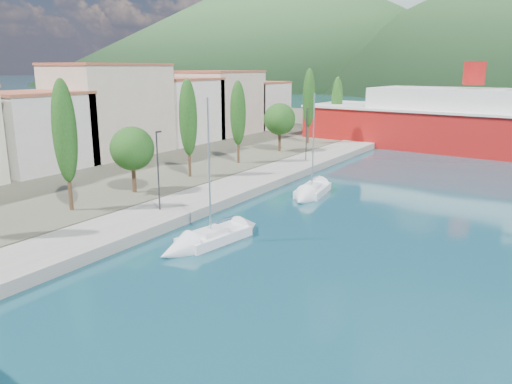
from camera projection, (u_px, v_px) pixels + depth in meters
The scene contains 8 objects.
ground at pixel (485, 116), 121.08m from camera, with size 1400.00×1400.00×0.00m, color #154553.
quay at pixel (242, 186), 48.04m from camera, with size 5.00×88.00×0.80m, color gray.
land_strip at pixel (69, 143), 75.70m from camera, with size 70.00×148.00×0.70m, color #565644.
town_buildings at pixel (144, 112), 67.53m from camera, with size 9.20×69.20×11.30m.
tree_row at pixel (227, 121), 55.03m from camera, with size 4.12×61.63×10.67m.
lamp_posts at pixel (170, 165), 38.70m from camera, with size 0.15×47.41×6.06m.
sailboat_near at pixel (195, 244), 32.43m from camera, with size 3.27×7.54×10.48m.
sailboat_mid at pixel (307, 195), 44.95m from camera, with size 3.22×7.14×10.13m.
Camera 1 is at (16.74, -13.05, 11.45)m, focal length 35.00 mm.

